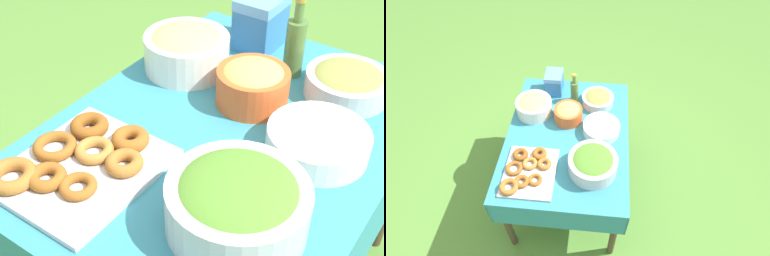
{
  "view_description": "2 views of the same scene",
  "coord_description": "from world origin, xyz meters",
  "views": [
    {
      "loc": [
        -0.99,
        -0.58,
        1.62
      ],
      "look_at": [
        -0.07,
        0.07,
        0.75
      ],
      "focal_mm": 50.0,
      "sensor_mm": 36.0,
      "label": 1
    },
    {
      "loc": [
        -1.36,
        -0.21,
        2.36
      ],
      "look_at": [
        0.02,
        -0.07,
        0.79
      ],
      "focal_mm": 28.0,
      "sensor_mm": 36.0,
      "label": 2
    }
  ],
  "objects": [
    {
      "name": "cooler_box",
      "position": [
        0.46,
        0.16,
        0.81
      ],
      "size": [
        0.16,
        0.13,
        0.18
      ],
      "color": "#3372B7",
      "rests_on": "picnic_table"
    },
    {
      "name": "olive_bowl",
      "position": [
        0.35,
        -0.2,
        0.77
      ],
      "size": [
        0.25,
        0.25,
        0.09
      ],
      "color": "silver",
      "rests_on": "picnic_table"
    },
    {
      "name": "picnic_table",
      "position": [
        0.0,
        0.0,
        0.62
      ],
      "size": [
        1.18,
        0.87,
        0.72
      ],
      "color": "teal",
      "rests_on": "ground_plane"
    },
    {
      "name": "salad_bowl",
      "position": [
        -0.28,
        -0.2,
        0.8
      ],
      "size": [
        0.31,
        0.31,
        0.14
      ],
      "color": "silver",
      "rests_on": "picnic_table"
    },
    {
      "name": "pasta_bowl",
      "position": [
        0.2,
        0.28,
        0.79
      ],
      "size": [
        0.27,
        0.27,
        0.13
      ],
      "color": "white",
      "rests_on": "picnic_table"
    },
    {
      "name": "donut_platter",
      "position": [
        -0.34,
        0.22,
        0.75
      ],
      "size": [
        0.41,
        0.35,
        0.05
      ],
      "color": "silver",
      "rests_on": "picnic_table"
    },
    {
      "name": "olive_oil_bottle",
      "position": [
        0.36,
        -0.01,
        0.83
      ],
      "size": [
        0.06,
        0.06,
        0.26
      ],
      "color": "#4C7238",
      "rests_on": "picnic_table"
    },
    {
      "name": "plate_stack",
      "position": [
        0.05,
        -0.24,
        0.76
      ],
      "size": [
        0.26,
        0.26,
        0.07
      ],
      "color": "white",
      "rests_on": "picnic_table"
    },
    {
      "name": "fruit_bowl",
      "position": [
        0.15,
        0.01,
        0.79
      ],
      "size": [
        0.21,
        0.21,
        0.13
      ],
      "color": "#E05B28",
      "rests_on": "picnic_table"
    }
  ]
}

